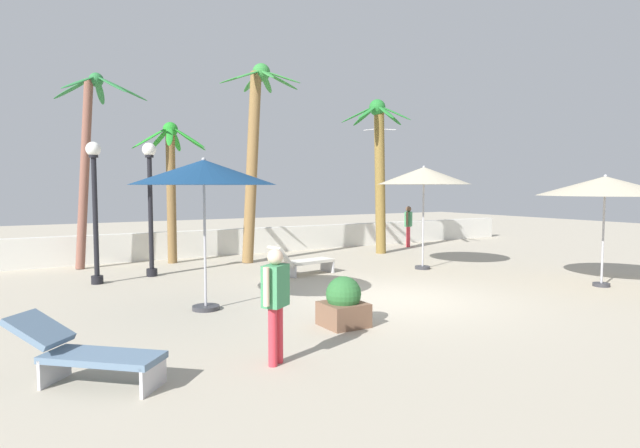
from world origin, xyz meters
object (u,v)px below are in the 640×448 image
object	(u,v)px
lounge_chair_0	(85,352)
guest_0	(275,295)
palm_tree_1	(379,159)
lamp_post_0	(95,199)
palm_tree_3	(171,173)
palm_tree_2	(88,147)
patio_umbrella_1	(204,173)
patio_umbrella_0	(424,176)
lamp_post_1	(150,196)
patio_umbrella_2	(605,186)
palm_tree_0	(255,141)
seagull_0	(380,130)
guest_1	(408,222)
planter	(343,304)
lounge_chair_1	(301,261)

from	to	relation	value
lounge_chair_0	guest_0	size ratio (longest dim) A/B	1.13
palm_tree_1	lamp_post_0	xyz separation A→B (m)	(-9.41, -1.21, -1.26)
palm_tree_3	guest_0	xyz separation A→B (m)	(-1.30, -10.03, -1.84)
palm_tree_2	patio_umbrella_1	bearing A→B (deg)	-79.95
lamp_post_0	lounge_chair_0	world-z (taller)	lamp_post_0
patio_umbrella_1	palm_tree_1	xyz separation A→B (m)	(8.00, 5.17, 0.70)
patio_umbrella_0	lamp_post_1	size ratio (longest dim) A/B	0.84
patio_umbrella_1	patio_umbrella_2	size ratio (longest dim) A/B	0.96
palm_tree_2	lounge_chair_0	distance (m)	10.22
palm_tree_0	seagull_0	bearing A→B (deg)	23.92
palm_tree_2	guest_1	size ratio (longest dim) A/B	3.51
seagull_0	palm_tree_3	bearing A→B (deg)	-167.82
palm_tree_0	planter	bearing A→B (deg)	-102.88
palm_tree_0	lounge_chair_1	xyz separation A→B (m)	(0.06, -2.88, -3.37)
guest_1	seagull_0	bearing A→B (deg)	80.60
lounge_chair_1	seagull_0	size ratio (longest dim) A/B	1.54
palm_tree_1	lamp_post_0	bearing A→B (deg)	-172.68
patio_umbrella_0	guest_0	size ratio (longest dim) A/B	1.91
palm_tree_2	lounge_chair_0	bearing A→B (deg)	-97.55
patio_umbrella_0	lounge_chair_0	size ratio (longest dim) A/B	1.69
palm_tree_2	lounge_chair_1	world-z (taller)	palm_tree_2
patio_umbrella_2	guest_1	bearing A→B (deg)	80.92
patio_umbrella_2	palm_tree_0	xyz separation A→B (m)	(-5.44, 7.87, 1.38)
patio_umbrella_2	lamp_post_0	bearing A→B (deg)	147.89
patio_umbrella_1	palm_tree_1	distance (m)	9.55
guest_0	guest_1	bearing A→B (deg)	42.87
lounge_chair_1	palm_tree_3	bearing A→B (deg)	120.31
palm_tree_2	lamp_post_1	xyz separation A→B (m)	(1.18, -2.27, -1.38)
palm_tree_1	lounge_chair_0	bearing A→B (deg)	-142.09
patio_umbrella_2	seagull_0	world-z (taller)	seagull_0
lounge_chair_1	patio_umbrella_1	bearing A→B (deg)	-143.95
palm_tree_0	seagull_0	distance (m)	7.97
patio_umbrella_0	planter	xyz separation A→B (m)	(-5.34, -4.02, -2.27)
patio_umbrella_2	guest_0	size ratio (longest dim) A/B	1.96
patio_umbrella_1	lounge_chair_0	world-z (taller)	patio_umbrella_1
guest_1	palm_tree_0	bearing A→B (deg)	-173.39
patio_umbrella_1	lounge_chair_1	world-z (taller)	patio_umbrella_1
patio_umbrella_2	lamp_post_1	world-z (taller)	lamp_post_1
patio_umbrella_0	palm_tree_2	size ratio (longest dim) A/B	0.53
palm_tree_3	guest_1	world-z (taller)	palm_tree_3
patio_umbrella_0	planter	bearing A→B (deg)	-143.01
patio_umbrella_0	palm_tree_2	xyz separation A→B (m)	(-8.16, 4.97, 0.84)
patio_umbrella_0	palm_tree_2	distance (m)	9.59
palm_tree_0	lamp_post_1	size ratio (longest dim) A/B	1.76
patio_umbrella_1	planter	xyz separation A→B (m)	(1.63, -2.33, -2.23)
planter	patio_umbrella_0	bearing A→B (deg)	36.99
lamp_post_1	lounge_chair_0	size ratio (longest dim) A/B	2.00
patio_umbrella_2	lamp_post_1	xyz separation A→B (m)	(-8.84, 6.87, -0.25)
patio_umbrella_1	guest_0	size ratio (longest dim) A/B	1.88
guest_1	patio_umbrella_1	bearing A→B (deg)	-148.81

